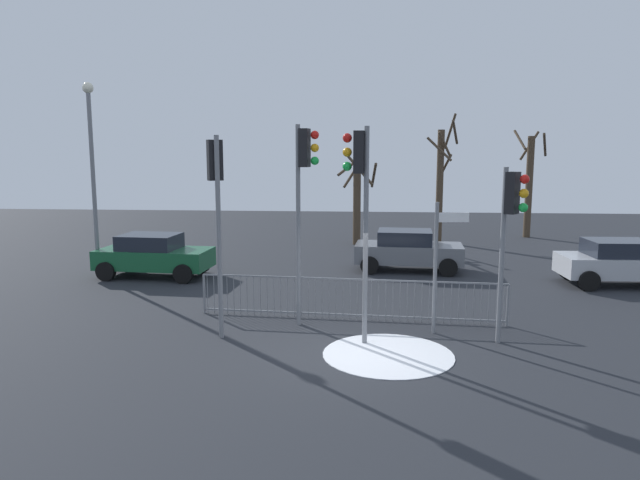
% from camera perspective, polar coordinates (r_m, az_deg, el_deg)
% --- Properties ---
extents(ground_plane, '(60.00, 60.00, 0.00)m').
position_cam_1_polar(ground_plane, '(12.38, 2.72, -11.21)').
color(ground_plane, '#26282D').
extents(traffic_light_foreground_right, '(0.49, 0.44, 3.91)m').
position_cam_1_polar(traffic_light_foreground_right, '(12.98, 18.49, 2.30)').
color(traffic_light_foreground_right, slate).
rests_on(traffic_light_foreground_right, ground).
extents(traffic_light_mid_left, '(0.57, 0.33, 4.78)m').
position_cam_1_polar(traffic_light_mid_left, '(12.34, 3.99, 5.34)').
color(traffic_light_mid_left, slate).
rests_on(traffic_light_mid_left, ground).
extents(traffic_light_foreground_left, '(0.42, 0.51, 4.60)m').
position_cam_1_polar(traffic_light_foreground_left, '(13.04, -10.34, 4.84)').
color(traffic_light_foreground_left, slate).
rests_on(traffic_light_foreground_left, ground).
extents(traffic_light_rear_right, '(0.56, 0.35, 4.88)m').
position_cam_1_polar(traffic_light_rear_right, '(13.68, -1.64, 5.98)').
color(traffic_light_rear_right, slate).
rests_on(traffic_light_rear_right, ground).
extents(direction_sign_post, '(0.79, 0.15, 3.10)m').
position_cam_1_polar(direction_sign_post, '(13.52, 11.70, -2.05)').
color(direction_sign_post, slate).
rests_on(direction_sign_post, ground).
extents(pedestrian_guard_railing, '(7.79, 0.60, 1.07)m').
position_cam_1_polar(pedestrian_guard_railing, '(14.61, 3.02, -5.83)').
color(pedestrian_guard_railing, slate).
rests_on(pedestrian_guard_railing, ground).
extents(car_green_far, '(3.91, 2.14, 1.47)m').
position_cam_1_polar(car_green_far, '(20.38, -16.28, -1.42)').
color(car_green_far, '#195933').
rests_on(car_green_far, ground).
extents(car_grey_near, '(3.91, 2.15, 1.47)m').
position_cam_1_polar(car_grey_near, '(20.84, 8.73, -0.96)').
color(car_grey_near, slate).
rests_on(car_grey_near, ground).
extents(car_silver_mid, '(3.84, 2.00, 1.47)m').
position_cam_1_polar(car_silver_mid, '(20.66, 27.83, -1.95)').
color(car_silver_mid, '#B2B5BA').
rests_on(car_silver_mid, ground).
extents(street_lamp, '(0.36, 0.36, 6.51)m').
position_cam_1_polar(street_lamp, '(20.63, -21.79, 7.46)').
color(street_lamp, slate).
rests_on(street_lamp, ground).
extents(bare_tree_left, '(1.67, 1.40, 5.38)m').
position_cam_1_polar(bare_tree_left, '(30.60, 20.15, 5.39)').
color(bare_tree_left, '#473828').
rests_on(bare_tree_left, ground).
extents(bare_tree_centre, '(1.59, 1.50, 6.03)m').
position_cam_1_polar(bare_tree_centre, '(27.60, 11.96, 5.84)').
color(bare_tree_centre, '#473828').
rests_on(bare_tree_centre, ground).
extents(bare_tree_right, '(1.85, 1.70, 4.36)m').
position_cam_1_polar(bare_tree_right, '(26.53, 3.74, 4.02)').
color(bare_tree_right, '#473828').
rests_on(bare_tree_right, ground).
extents(snow_patch_kerb, '(2.76, 2.76, 0.01)m').
position_cam_1_polar(snow_patch_kerb, '(12.35, 6.81, -11.28)').
color(snow_patch_kerb, white).
rests_on(snow_patch_kerb, ground).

